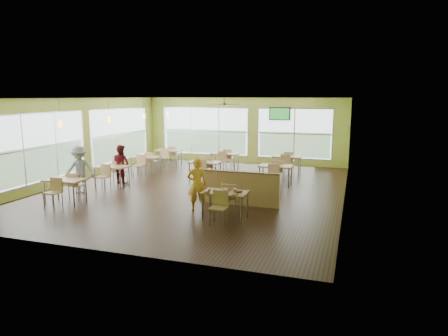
{
  "coord_description": "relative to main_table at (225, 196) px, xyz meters",
  "views": [
    {
      "loc": [
        5.22,
        -12.87,
        3.26
      ],
      "look_at": [
        1.46,
        -1.46,
        1.1
      ],
      "focal_mm": 32.0,
      "sensor_mm": 36.0,
      "label": 1
    }
  ],
  "objects": [
    {
      "name": "half_wall_divider",
      "position": [
        0.0,
        1.45,
        -0.11
      ],
      "size": [
        2.4,
        0.14,
        1.04
      ],
      "color": "tan",
      "rests_on": "floor"
    },
    {
      "name": "pendant_lights",
      "position": [
        -5.2,
        3.68,
        1.82
      ],
      "size": [
        0.11,
        7.31,
        0.86
      ],
      "color": "#2D2119",
      "rests_on": "ceiling"
    },
    {
      "name": "man_plaid",
      "position": [
        -1.0,
        0.47,
        0.14
      ],
      "size": [
        0.67,
        0.57,
        1.55
      ],
      "primitive_type": "imported",
      "rotation": [
        0.0,
        0.0,
        3.57
      ],
      "color": "orange",
      "rests_on": "floor"
    },
    {
      "name": "patron_maroon",
      "position": [
        -5.13,
        3.02,
        0.11
      ],
      "size": [
        0.82,
        0.7,
        1.47
      ],
      "primitive_type": "imported",
      "rotation": [
        0.0,
        0.0,
        2.92
      ],
      "color": "maroon",
      "rests_on": "floor"
    },
    {
      "name": "ceiling_fan",
      "position": [
        -2.0,
        6.0,
        2.32
      ],
      "size": [
        1.25,
        1.25,
        0.29
      ],
      "color": "#2D2119",
      "rests_on": "ceiling"
    },
    {
      "name": "food_basket",
      "position": [
        0.36,
        0.06,
        0.15
      ],
      "size": [
        0.22,
        0.22,
        0.05
      ],
      "color": "black",
      "rests_on": "main_table"
    },
    {
      "name": "wrapper_left",
      "position": [
        -0.43,
        -0.3,
        0.14
      ],
      "size": [
        0.2,
        0.19,
        0.04
      ],
      "primitive_type": "ellipsoid",
      "rotation": [
        0.0,
        0.0,
        -0.23
      ],
      "color": "#AE7E54",
      "rests_on": "main_table"
    },
    {
      "name": "patron_grey",
      "position": [
        -5.65,
        1.28,
        0.17
      ],
      "size": [
        1.15,
        0.83,
        1.61
      ],
      "primitive_type": "imported",
      "rotation": [
        0.0,
        0.0,
        0.24
      ],
      "color": "slate",
      "rests_on": "floor"
    },
    {
      "name": "cup_yellow",
      "position": [
        -0.03,
        -0.2,
        0.19
      ],
      "size": [
        0.1,
        0.1,
        0.34
      ],
      "color": "white",
      "rests_on": "main_table"
    },
    {
      "name": "cup_red_near",
      "position": [
        0.05,
        -0.12,
        0.18
      ],
      "size": [
        0.09,
        0.09,
        0.32
      ],
      "color": "white",
      "rests_on": "main_table"
    },
    {
      "name": "cup_red_far",
      "position": [
        0.29,
        -0.06,
        0.19
      ],
      "size": [
        0.1,
        0.1,
        0.35
      ],
      "color": "white",
      "rests_on": "main_table"
    },
    {
      "name": "dining_tables",
      "position": [
        -3.05,
        4.71,
        -0.0
      ],
      "size": [
        6.92,
        8.72,
        0.87
      ],
      "color": "tan",
      "rests_on": "floor"
    },
    {
      "name": "cup_blue",
      "position": [
        -0.36,
        -0.24,
        0.18
      ],
      "size": [
        0.09,
        0.09,
        0.32
      ],
      "color": "white",
      "rests_on": "main_table"
    },
    {
      "name": "main_table",
      "position": [
        0.0,
        0.0,
        0.0
      ],
      "size": [
        1.22,
        1.52,
        0.87
      ],
      "color": "tan",
      "rests_on": "floor"
    },
    {
      "name": "tv_backwall",
      "position": [
        -0.2,
        8.9,
        1.82
      ],
      "size": [
        1.0,
        0.07,
        0.6
      ],
      "color": "black",
      "rests_on": "wall_back"
    },
    {
      "name": "window_bays",
      "position": [
        -4.65,
        6.08,
        0.85
      ],
      "size": [
        9.24,
        10.24,
        2.38
      ],
      "color": "white",
      "rests_on": "room"
    },
    {
      "name": "room",
      "position": [
        -2.0,
        3.0,
        0.97
      ],
      "size": [
        12.0,
        12.04,
        3.2
      ],
      "color": "black",
      "rests_on": "ground"
    },
    {
      "name": "wrapper_mid",
      "position": [
        0.03,
        0.16,
        0.14
      ],
      "size": [
        0.2,
        0.18,
        0.05
      ],
      "primitive_type": "ellipsoid",
      "rotation": [
        0.0,
        0.0,
        0.02
      ],
      "color": "#AE7E54",
      "rests_on": "main_table"
    },
    {
      "name": "ketchup_cup",
      "position": [
        0.41,
        -0.25,
        0.13
      ],
      "size": [
        0.05,
        0.05,
        0.02
      ],
      "primitive_type": "cylinder",
      "color": "#B40900",
      "rests_on": "main_table"
    },
    {
      "name": "wrapper_right",
      "position": [
        0.32,
        -0.3,
        0.14
      ],
      "size": [
        0.15,
        0.14,
        0.03
      ],
      "primitive_type": "ellipsoid",
      "rotation": [
        0.0,
        0.0,
        0.16
      ],
      "color": "#AE7E54",
      "rests_on": "main_table"
    }
  ]
}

